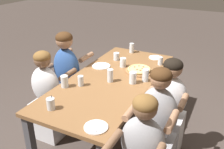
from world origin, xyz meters
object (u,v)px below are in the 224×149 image
drinking_glass_a (123,62)px  diner_far_center (68,81)px  empty_plate_b (156,58)px  drinking_glass_c (132,49)px  drinking_glass_f (145,75)px  drinking_glass_g (65,82)px  empty_plate_c (96,127)px  drinking_glass_b (133,78)px  diner_far_midleft (48,100)px  drinking_glass_e (81,81)px  empty_plate_a (101,66)px  diner_near_midleft (156,132)px  cocktail_glass_blue (51,104)px  drinking_glass_h (160,61)px  drinking_glass_i (116,57)px  drinking_glass_d (110,76)px  diner_near_center (168,112)px  pizza_board_main (139,70)px

drinking_glass_a → diner_far_center: bearing=116.2°
empty_plate_b → drinking_glass_c: drinking_glass_c is taller
drinking_glass_f → drinking_glass_g: 0.88m
empty_plate_b → empty_plate_c: 1.71m
drinking_glass_b → diner_far_midleft: (-0.36, 0.92, -0.32)m
empty_plate_c → drinking_glass_b: 0.88m
drinking_glass_b → drinking_glass_e: drinking_glass_b is taller
drinking_glass_c → empty_plate_a: bearing=167.2°
drinking_glass_f → diner_near_midleft: 0.69m
empty_plate_a → cocktail_glass_blue: cocktail_glass_blue is taller
drinking_glass_a → drinking_glass_h: drinking_glass_a is taller
empty_plate_b → drinking_glass_i: size_ratio=1.80×
drinking_glass_f → drinking_glass_a: bearing=56.6°
empty_plate_c → drinking_glass_d: 0.84m
drinking_glass_c → diner_far_center: (-0.84, 0.54, -0.27)m
drinking_glass_e → diner_near_center: diner_near_center is taller
drinking_glass_g → diner_near_center: diner_near_center is taller
drinking_glass_c → diner_far_midleft: 1.40m
cocktail_glass_blue → empty_plate_a: bearing=3.7°
diner_far_center → cocktail_glass_blue: bearing=-62.0°
empty_plate_b → diner_near_midleft: (-1.27, -0.42, -0.23)m
drinking_glass_f → diner_near_center: size_ratio=0.12×
cocktail_glass_blue → diner_far_center: size_ratio=0.11×
drinking_glass_d → diner_far_midleft: (-0.28, 0.69, -0.33)m
empty_plate_b → diner_far_midleft: bearing=142.6°
empty_plate_c → cocktail_glass_blue: bearing=83.4°
diner_near_midleft → drinking_glass_b: bearing=-45.9°
cocktail_glass_blue → drinking_glass_g: 0.43m
empty_plate_b → drinking_glass_d: size_ratio=1.23×
pizza_board_main → drinking_glass_i: size_ratio=3.27×
drinking_glass_e → cocktail_glass_blue: bearing=-178.6°
pizza_board_main → diner_near_midleft: (-0.73, -0.46, -0.25)m
drinking_glass_d → diner_near_center: diner_near_center is taller
drinking_glass_b → cocktail_glass_blue: bearing=150.5°
diner_far_midleft → empty_plate_c: bearing=-28.1°
empty_plate_b → drinking_glass_h: 0.24m
cocktail_glass_blue → drinking_glass_i: bearing=-0.3°
drinking_glass_a → drinking_glass_d: 0.45m
pizza_board_main → drinking_glass_d: (-0.39, 0.19, 0.04)m
drinking_glass_b → drinking_glass_f: bearing=-45.0°
diner_near_center → drinking_glass_b: bearing=0.2°
empty_plate_a → diner_near_center: diner_near_center is taller
drinking_glass_h → diner_near_midleft: (-1.06, -0.30, -0.28)m
drinking_glass_a → drinking_glass_i: bearing=45.7°
diner_far_center → diner_near_midleft: 1.42m
drinking_glass_d → drinking_glass_e: size_ratio=1.30×
drinking_glass_a → drinking_glass_f: size_ratio=0.83×
diner_near_midleft → drinking_glass_c: bearing=-58.7°
drinking_glass_h → drinking_glass_i: size_ratio=1.04×
empty_plate_b → drinking_glass_c: size_ratio=1.30×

